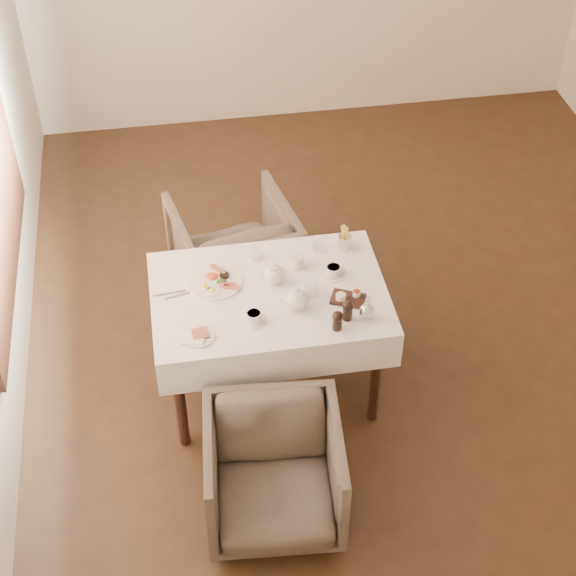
{
  "coord_description": "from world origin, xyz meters",
  "views": [
    {
      "loc": [
        -1.28,
        -4.03,
        3.98
      ],
      "look_at": [
        -0.7,
        -0.6,
        0.82
      ],
      "focal_mm": 55.0,
      "sensor_mm": 36.0,
      "label": 1
    }
  ],
  "objects_px": {
    "breakfast_plate": "(215,282)",
    "teapot_centre": "(274,273)",
    "armchair_far": "(234,251)",
    "table": "(269,308)",
    "armchair_near": "(274,473)"
  },
  "relations": [
    {
      "from": "breakfast_plate",
      "to": "teapot_centre",
      "type": "relative_size",
      "value": 1.8
    },
    {
      "from": "armchair_far",
      "to": "teapot_centre",
      "type": "height_order",
      "value": "teapot_centre"
    },
    {
      "from": "armchair_far",
      "to": "teapot_centre",
      "type": "bearing_deg",
      "value": 88.81
    },
    {
      "from": "teapot_centre",
      "to": "table",
      "type": "bearing_deg",
      "value": -123.98
    },
    {
      "from": "breakfast_plate",
      "to": "teapot_centre",
      "type": "distance_m",
      "value": 0.33
    },
    {
      "from": "armchair_near",
      "to": "teapot_centre",
      "type": "xyz_separation_m",
      "value": [
        0.15,
        0.94,
        0.5
      ]
    },
    {
      "from": "table",
      "to": "teapot_centre",
      "type": "xyz_separation_m",
      "value": [
        0.04,
        0.08,
        0.18
      ]
    },
    {
      "from": "table",
      "to": "teapot_centre",
      "type": "bearing_deg",
      "value": 62.88
    },
    {
      "from": "breakfast_plate",
      "to": "teapot_centre",
      "type": "height_order",
      "value": "teapot_centre"
    },
    {
      "from": "armchair_near",
      "to": "breakfast_plate",
      "type": "distance_m",
      "value": 1.09
    },
    {
      "from": "table",
      "to": "armchair_near",
      "type": "height_order",
      "value": "table"
    },
    {
      "from": "table",
      "to": "teapot_centre",
      "type": "relative_size",
      "value": 7.84
    },
    {
      "from": "table",
      "to": "teapot_centre",
      "type": "distance_m",
      "value": 0.2
    },
    {
      "from": "armchair_near",
      "to": "armchair_far",
      "type": "height_order",
      "value": "armchair_far"
    },
    {
      "from": "armchair_near",
      "to": "teapot_centre",
      "type": "height_order",
      "value": "teapot_centre"
    }
  ]
}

